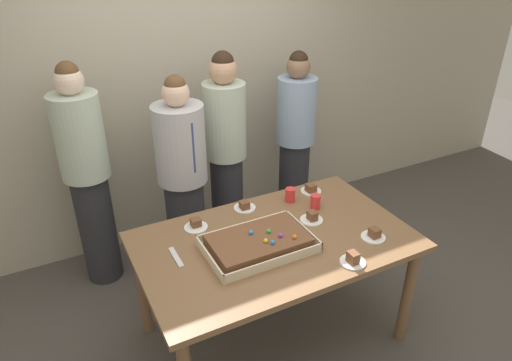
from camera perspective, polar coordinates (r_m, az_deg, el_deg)
The scene contains 17 objects.
ground_plane at distance 3.38m, azimuth 2.08°, elevation -18.37°, with size 12.00×12.00×0.00m, color #4C4742.
interior_back_panel at distance 3.91m, azimuth -9.38°, elevation 13.74°, with size 8.00×0.12×3.00m, color #B2A893.
party_table at distance 2.90m, azimuth 2.33°, elevation -8.72°, with size 1.68×1.02×0.80m.
sheet_cake at distance 2.75m, azimuth 0.32°, elevation -7.75°, with size 0.64×0.42×0.10m.
plated_slice_near_left at distance 3.03m, azimuth 6.95°, elevation -4.65°, with size 0.15×0.15×0.07m.
plated_slice_near_right at distance 2.96m, azimuth -7.48°, elevation -5.51°, with size 0.15×0.15×0.06m.
plated_slice_far_left at distance 3.13m, azimuth -1.43°, elevation -3.25°, with size 0.15×0.15×0.06m.
plated_slice_far_right at distance 2.70m, azimuth 11.94°, elevation -9.61°, with size 0.15×0.15×0.08m.
plated_slice_center_front at distance 2.93m, azimuth 14.43°, elevation -6.57°, with size 0.15×0.15×0.07m.
plated_slice_center_back at distance 3.35m, azimuth 6.84°, elevation -1.10°, with size 0.15×0.15×0.07m.
drink_cup_nearest at distance 3.15m, azimuth 7.39°, elevation -2.61°, with size 0.07×0.07×0.10m, color red.
drink_cup_middle at distance 3.21m, azimuth 4.27°, elevation -1.80°, with size 0.07×0.07×0.10m, color red.
cake_server_utensil at distance 2.74m, azimuth -9.91°, elevation -9.35°, with size 0.03×0.20×0.01m, color silver.
person_serving_front at distance 3.72m, azimuth -3.77°, elevation 3.44°, with size 0.33×0.33×1.71m.
person_green_shirt_behind at distance 4.08m, azimuth 4.89°, elevation 4.92°, with size 0.34×0.34×1.63m.
person_striped_tie_right at distance 3.46m, azimuth -9.05°, elevation -0.03°, with size 0.37×0.37×1.64m.
person_far_right_suit at distance 3.55m, azimuth -20.20°, elevation 0.47°, with size 0.34×0.34×1.74m.
Camera 1 is at (-1.17, -2.01, 2.45)m, focal length 32.20 mm.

